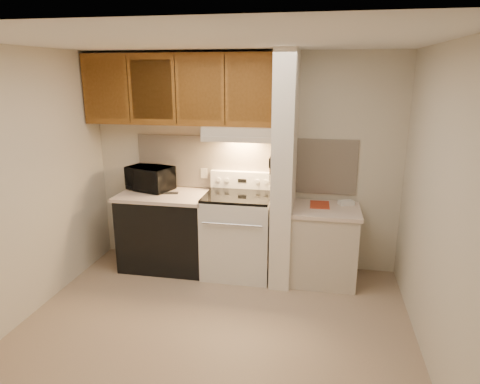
# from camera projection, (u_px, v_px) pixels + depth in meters

# --- Properties ---
(floor) EXTENTS (3.60, 3.60, 0.00)m
(floor) POSITION_uv_depth(u_px,v_px,m) (214.00, 327.00, 3.94)
(floor) COLOR tan
(floor) RESTS_ON ground
(ceiling) EXTENTS (3.60, 3.60, 0.00)m
(ceiling) POSITION_uv_depth(u_px,v_px,m) (209.00, 41.00, 3.27)
(ceiling) COLOR white
(ceiling) RESTS_ON wall_back
(wall_back) EXTENTS (3.60, 2.50, 0.02)m
(wall_back) POSITION_uv_depth(u_px,v_px,m) (244.00, 162.00, 5.02)
(wall_back) COLOR beige
(wall_back) RESTS_ON floor
(wall_left) EXTENTS (0.02, 3.00, 2.50)m
(wall_left) POSITION_uv_depth(u_px,v_px,m) (22.00, 187.00, 3.93)
(wall_left) COLOR beige
(wall_left) RESTS_ON floor
(wall_right) EXTENTS (0.02, 3.00, 2.50)m
(wall_right) POSITION_uv_depth(u_px,v_px,m) (439.00, 210.00, 3.28)
(wall_right) COLOR beige
(wall_right) RESTS_ON floor
(backsplash) EXTENTS (2.60, 0.02, 0.63)m
(backsplash) POSITION_uv_depth(u_px,v_px,m) (244.00, 164.00, 5.02)
(backsplash) COLOR beige
(backsplash) RESTS_ON wall_back
(range_body) EXTENTS (0.76, 0.65, 0.92)m
(range_body) POSITION_uv_depth(u_px,v_px,m) (238.00, 235.00, 4.91)
(range_body) COLOR silver
(range_body) RESTS_ON floor
(oven_window) EXTENTS (0.50, 0.01, 0.30)m
(oven_window) POSITION_uv_depth(u_px,v_px,m) (232.00, 243.00, 4.60)
(oven_window) COLOR black
(oven_window) RESTS_ON range_body
(oven_handle) EXTENTS (0.65, 0.02, 0.02)m
(oven_handle) POSITION_uv_depth(u_px,v_px,m) (232.00, 225.00, 4.50)
(oven_handle) COLOR silver
(oven_handle) RESTS_ON range_body
(cooktop) EXTENTS (0.74, 0.64, 0.03)m
(cooktop) POSITION_uv_depth(u_px,v_px,m) (238.00, 196.00, 4.78)
(cooktop) COLOR black
(cooktop) RESTS_ON range_body
(range_backguard) EXTENTS (0.76, 0.08, 0.20)m
(range_backguard) POSITION_uv_depth(u_px,v_px,m) (243.00, 180.00, 5.02)
(range_backguard) COLOR silver
(range_backguard) RESTS_ON range_body
(range_display) EXTENTS (0.10, 0.01, 0.04)m
(range_display) POSITION_uv_depth(u_px,v_px,m) (242.00, 181.00, 4.98)
(range_display) COLOR black
(range_display) RESTS_ON range_backguard
(range_knob_left_outer) EXTENTS (0.05, 0.02, 0.05)m
(range_knob_left_outer) POSITION_uv_depth(u_px,v_px,m) (219.00, 180.00, 5.03)
(range_knob_left_outer) COLOR silver
(range_knob_left_outer) RESTS_ON range_backguard
(range_knob_left_inner) EXTENTS (0.05, 0.02, 0.05)m
(range_knob_left_inner) POSITION_uv_depth(u_px,v_px,m) (227.00, 180.00, 5.01)
(range_knob_left_inner) COLOR silver
(range_knob_left_inner) RESTS_ON range_backguard
(range_knob_right_inner) EXTENTS (0.05, 0.02, 0.05)m
(range_knob_right_inner) POSITION_uv_depth(u_px,v_px,m) (257.00, 181.00, 4.95)
(range_knob_right_inner) COLOR silver
(range_knob_right_inner) RESTS_ON range_backguard
(range_knob_right_outer) EXTENTS (0.05, 0.02, 0.05)m
(range_knob_right_outer) POSITION_uv_depth(u_px,v_px,m) (266.00, 182.00, 4.93)
(range_knob_right_outer) COLOR silver
(range_knob_right_outer) RESTS_ON range_backguard
(dishwasher_front) EXTENTS (1.00, 0.63, 0.87)m
(dishwasher_front) POSITION_uv_depth(u_px,v_px,m) (166.00, 232.00, 5.09)
(dishwasher_front) COLOR black
(dishwasher_front) RESTS_ON floor
(left_countertop) EXTENTS (1.04, 0.67, 0.04)m
(left_countertop) POSITION_uv_depth(u_px,v_px,m) (164.00, 195.00, 4.96)
(left_countertop) COLOR beige
(left_countertop) RESTS_ON dishwasher_front
(spoon_rest) EXTENTS (0.21, 0.10, 0.01)m
(spoon_rest) POSITION_uv_depth(u_px,v_px,m) (169.00, 193.00, 4.96)
(spoon_rest) COLOR black
(spoon_rest) RESTS_ON left_countertop
(teal_jar) EXTENTS (0.12, 0.12, 0.11)m
(teal_jar) POSITION_uv_depth(u_px,v_px,m) (143.00, 183.00, 5.21)
(teal_jar) COLOR #32726B
(teal_jar) RESTS_ON left_countertop
(outlet) EXTENTS (0.08, 0.01, 0.12)m
(outlet) POSITION_uv_depth(u_px,v_px,m) (204.00, 173.00, 5.13)
(outlet) COLOR beige
(outlet) RESTS_ON backsplash
(microwave) EXTENTS (0.59, 0.49, 0.28)m
(microwave) POSITION_uv_depth(u_px,v_px,m) (150.00, 178.00, 5.09)
(microwave) COLOR black
(microwave) RESTS_ON left_countertop
(partition_pillar) EXTENTS (0.22, 0.70, 2.50)m
(partition_pillar) POSITION_uv_depth(u_px,v_px,m) (284.00, 170.00, 4.60)
(partition_pillar) COLOR white
(partition_pillar) RESTS_ON floor
(pillar_trim) EXTENTS (0.01, 0.70, 0.04)m
(pillar_trim) POSITION_uv_depth(u_px,v_px,m) (274.00, 165.00, 4.61)
(pillar_trim) COLOR brown
(pillar_trim) RESTS_ON partition_pillar
(knife_strip) EXTENTS (0.02, 0.42, 0.04)m
(knife_strip) POSITION_uv_depth(u_px,v_px,m) (273.00, 165.00, 4.56)
(knife_strip) COLOR black
(knife_strip) RESTS_ON partition_pillar
(knife_blade_a) EXTENTS (0.01, 0.03, 0.16)m
(knife_blade_a) POSITION_uv_depth(u_px,v_px,m) (270.00, 177.00, 4.45)
(knife_blade_a) COLOR silver
(knife_blade_a) RESTS_ON knife_strip
(knife_handle_a) EXTENTS (0.02, 0.02, 0.10)m
(knife_handle_a) POSITION_uv_depth(u_px,v_px,m) (270.00, 163.00, 4.38)
(knife_handle_a) COLOR black
(knife_handle_a) RESTS_ON knife_strip
(knife_blade_b) EXTENTS (0.01, 0.04, 0.18)m
(knife_blade_b) POSITION_uv_depth(u_px,v_px,m) (271.00, 176.00, 4.52)
(knife_blade_b) COLOR silver
(knife_blade_b) RESTS_ON knife_strip
(knife_handle_b) EXTENTS (0.02, 0.02, 0.10)m
(knife_handle_b) POSITION_uv_depth(u_px,v_px,m) (271.00, 161.00, 4.48)
(knife_handle_b) COLOR black
(knife_handle_b) RESTS_ON knife_strip
(knife_blade_c) EXTENTS (0.01, 0.04, 0.20)m
(knife_blade_c) POSITION_uv_depth(u_px,v_px,m) (271.00, 176.00, 4.58)
(knife_blade_c) COLOR silver
(knife_blade_c) RESTS_ON knife_strip
(knife_handle_c) EXTENTS (0.02, 0.02, 0.10)m
(knife_handle_c) POSITION_uv_depth(u_px,v_px,m) (272.00, 160.00, 4.56)
(knife_handle_c) COLOR black
(knife_handle_c) RESTS_ON knife_strip
(knife_blade_d) EXTENTS (0.01, 0.04, 0.16)m
(knife_blade_d) POSITION_uv_depth(u_px,v_px,m) (272.00, 172.00, 4.67)
(knife_blade_d) COLOR silver
(knife_blade_d) RESTS_ON knife_strip
(knife_handle_d) EXTENTS (0.02, 0.02, 0.10)m
(knife_handle_d) POSITION_uv_depth(u_px,v_px,m) (272.00, 159.00, 4.61)
(knife_handle_d) COLOR black
(knife_handle_d) RESTS_ON knife_strip
(knife_blade_e) EXTENTS (0.01, 0.04, 0.18)m
(knife_blade_e) POSITION_uv_depth(u_px,v_px,m) (273.00, 172.00, 4.73)
(knife_blade_e) COLOR silver
(knife_blade_e) RESTS_ON knife_strip
(knife_handle_e) EXTENTS (0.02, 0.02, 0.10)m
(knife_handle_e) POSITION_uv_depth(u_px,v_px,m) (273.00, 157.00, 4.70)
(knife_handle_e) COLOR black
(knife_handle_e) RESTS_ON knife_strip
(oven_mitt) EXTENTS (0.03, 0.09, 0.22)m
(oven_mitt) POSITION_uv_depth(u_px,v_px,m) (274.00, 168.00, 4.79)
(oven_mitt) COLOR slate
(oven_mitt) RESTS_ON partition_pillar
(right_cab_base) EXTENTS (0.70, 0.60, 0.81)m
(right_cab_base) POSITION_uv_depth(u_px,v_px,m) (324.00, 246.00, 4.74)
(right_cab_base) COLOR beige
(right_cab_base) RESTS_ON floor
(right_countertop) EXTENTS (0.74, 0.64, 0.04)m
(right_countertop) POSITION_uv_depth(u_px,v_px,m) (326.00, 210.00, 4.63)
(right_countertop) COLOR beige
(right_countertop) RESTS_ON right_cab_base
(red_folder) EXTENTS (0.21, 0.29, 0.01)m
(red_folder) POSITION_uv_depth(u_px,v_px,m) (320.00, 205.00, 4.73)
(red_folder) COLOR #B4391F
(red_folder) RESTS_ON right_countertop
(white_box) EXTENTS (0.19, 0.16, 0.04)m
(white_box) POSITION_uv_depth(u_px,v_px,m) (346.00, 203.00, 4.75)
(white_box) COLOR white
(white_box) RESTS_ON right_countertop
(range_hood) EXTENTS (0.78, 0.44, 0.15)m
(range_hood) POSITION_uv_depth(u_px,v_px,m) (240.00, 133.00, 4.71)
(range_hood) COLOR beige
(range_hood) RESTS_ON upper_cabinets
(hood_lip) EXTENTS (0.78, 0.04, 0.06)m
(hood_lip) POSITION_uv_depth(u_px,v_px,m) (236.00, 140.00, 4.53)
(hood_lip) COLOR beige
(hood_lip) RESTS_ON range_hood
(upper_cabinets) EXTENTS (2.18, 0.33, 0.77)m
(upper_cabinets) POSITION_uv_depth(u_px,v_px,m) (180.00, 89.00, 4.76)
(upper_cabinets) COLOR brown
(upper_cabinets) RESTS_ON wall_back
(cab_door_a) EXTENTS (0.46, 0.01, 0.63)m
(cab_door_a) POSITION_uv_depth(u_px,v_px,m) (105.00, 89.00, 4.75)
(cab_door_a) COLOR brown
(cab_door_a) RESTS_ON upper_cabinets
(cab_gap_a) EXTENTS (0.01, 0.01, 0.73)m
(cab_gap_a) POSITION_uv_depth(u_px,v_px,m) (128.00, 90.00, 4.70)
(cab_gap_a) COLOR black
(cab_gap_a) RESTS_ON upper_cabinets
(cab_door_b) EXTENTS (0.46, 0.01, 0.63)m
(cab_door_b) POSITION_uv_depth(u_px,v_px,m) (152.00, 90.00, 4.66)
(cab_door_b) COLOR brown
(cab_door_b) RESTS_ON upper_cabinets
(cab_gap_b) EXTENTS (0.01, 0.01, 0.73)m
(cab_gap_b) POSITION_uv_depth(u_px,v_px,m) (175.00, 90.00, 4.61)
(cab_gap_b) COLOR black
(cab_gap_b) RESTS_ON upper_cabinets
(cab_door_c) EXTENTS (0.46, 0.01, 0.63)m
(cab_door_c) POSITION_uv_depth(u_px,v_px,m) (200.00, 90.00, 4.56)
(cab_door_c) COLOR brown
(cab_door_c) RESTS_ON upper_cabinets
(cab_gap_c) EXTENTS (0.01, 0.01, 0.73)m
(cab_gap_c) POSITION_uv_depth(u_px,v_px,m) (225.00, 90.00, 4.51)
(cab_gap_c) COLOR black
(cab_gap_c) RESTS_ON upper_cabinets
(cab_door_d) EXTENTS (0.46, 0.01, 0.63)m
(cab_door_d) POSITION_uv_depth(u_px,v_px,m) (250.00, 91.00, 4.46)
(cab_door_d) COLOR brown
(cab_door_d) RESTS_ON upper_cabinets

